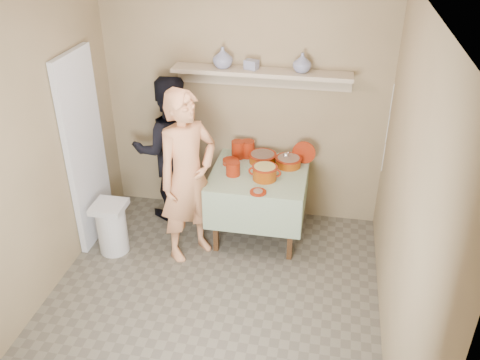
% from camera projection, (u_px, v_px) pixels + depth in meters
% --- Properties ---
extents(ground, '(3.50, 3.50, 0.00)m').
position_uv_depth(ground, '(208.00, 312.00, 4.51)').
color(ground, '#605A4B').
rests_on(ground, ground).
extents(tile_panel, '(0.06, 0.70, 2.00)m').
position_uv_depth(tile_panel, '(85.00, 151.00, 5.06)').
color(tile_panel, silver).
rests_on(tile_panel, ground).
extents(plate_stack_a, '(0.14, 0.14, 0.19)m').
position_uv_depth(plate_stack_a, '(238.00, 149.00, 5.43)').
color(plate_stack_a, maroon).
rests_on(plate_stack_a, serving_table).
extents(plate_stack_b, '(0.15, 0.15, 0.18)m').
position_uv_depth(plate_stack_b, '(247.00, 149.00, 5.45)').
color(plate_stack_b, maroon).
rests_on(plate_stack_b, serving_table).
extents(bowl_stack, '(0.14, 0.14, 0.14)m').
position_uv_depth(bowl_stack, '(233.00, 169.00, 5.10)').
color(bowl_stack, maroon).
rests_on(bowl_stack, serving_table).
extents(empty_bowl, '(0.17, 0.17, 0.05)m').
position_uv_depth(empty_bowl, '(231.00, 162.00, 5.33)').
color(empty_bowl, maroon).
rests_on(empty_bowl, serving_table).
extents(propped_lid, '(0.25, 0.05, 0.25)m').
position_uv_depth(propped_lid, '(304.00, 153.00, 5.30)').
color(propped_lid, maroon).
rests_on(propped_lid, serving_table).
extents(vase_right, '(0.22, 0.22, 0.19)m').
position_uv_depth(vase_right, '(302.00, 63.00, 4.91)').
color(vase_right, navy).
rests_on(vase_right, wall_shelf).
extents(vase_left, '(0.23, 0.23, 0.21)m').
position_uv_depth(vase_left, '(223.00, 57.00, 5.03)').
color(vase_left, navy).
rests_on(vase_left, wall_shelf).
extents(ceramic_box, '(0.15, 0.13, 0.09)m').
position_uv_depth(ceramic_box, '(251.00, 65.00, 5.02)').
color(ceramic_box, navy).
rests_on(ceramic_box, wall_shelf).
extents(person_cook, '(0.73, 0.76, 1.76)m').
position_uv_depth(person_cook, '(188.00, 177.00, 4.85)').
color(person_cook, tan).
rests_on(person_cook, ground).
extents(person_helper, '(0.98, 0.90, 1.64)m').
position_uv_depth(person_helper, '(169.00, 149.00, 5.52)').
color(person_helper, black).
rests_on(person_helper, ground).
extents(room_shell, '(3.04, 3.54, 2.62)m').
position_uv_depth(room_shell, '(201.00, 149.00, 3.71)').
color(room_shell, '#94805B').
rests_on(room_shell, ground).
extents(serving_table, '(0.97, 0.97, 0.76)m').
position_uv_depth(serving_table, '(259.00, 182.00, 5.25)').
color(serving_table, '#4C2D16').
rests_on(serving_table, ground).
extents(cazuela_meat_a, '(0.30, 0.30, 0.10)m').
position_uv_depth(cazuela_meat_a, '(262.00, 157.00, 5.35)').
color(cazuela_meat_a, '#762B03').
rests_on(cazuela_meat_a, serving_table).
extents(cazuela_meat_b, '(0.28, 0.28, 0.10)m').
position_uv_depth(cazuela_meat_b, '(288.00, 161.00, 5.27)').
color(cazuela_meat_b, '#762B03').
rests_on(cazuela_meat_b, serving_table).
extents(ladle, '(0.08, 0.26, 0.19)m').
position_uv_depth(ladle, '(286.00, 156.00, 5.27)').
color(ladle, silver).
rests_on(ladle, cazuela_meat_b).
extents(cazuela_rice, '(0.33, 0.25, 0.14)m').
position_uv_depth(cazuela_rice, '(265.00, 171.00, 5.02)').
color(cazuela_rice, '#762B03').
rests_on(cazuela_rice, serving_table).
extents(front_plate, '(0.16, 0.16, 0.03)m').
position_uv_depth(front_plate, '(258.00, 192.00, 4.82)').
color(front_plate, maroon).
rests_on(front_plate, serving_table).
extents(wall_shelf, '(1.80, 0.25, 0.21)m').
position_uv_depth(wall_shelf, '(262.00, 74.00, 5.06)').
color(wall_shelf, tan).
rests_on(wall_shelf, room_shell).
extents(trash_bin, '(0.32, 0.32, 0.56)m').
position_uv_depth(trash_bin, '(112.00, 227.00, 5.16)').
color(trash_bin, silver).
rests_on(trash_bin, ground).
extents(electrical_cord, '(0.01, 0.05, 0.90)m').
position_uv_depth(electrical_cord, '(388.00, 129.00, 4.92)').
color(electrical_cord, silver).
rests_on(electrical_cord, wall_shelf).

